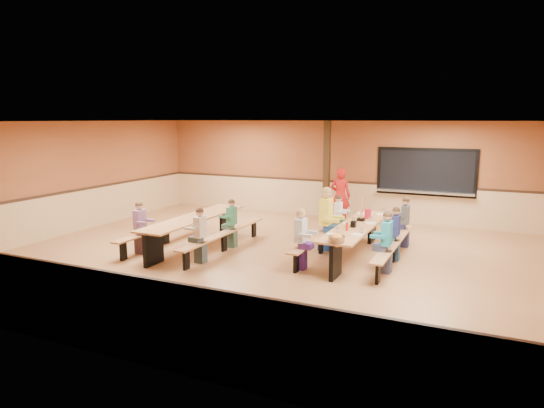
% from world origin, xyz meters
% --- Properties ---
extents(ground, '(12.00, 12.00, 0.00)m').
position_xyz_m(ground, '(0.00, 0.00, 0.00)').
color(ground, '#8F5B36').
rests_on(ground, ground).
extents(room_envelope, '(12.04, 10.04, 3.02)m').
position_xyz_m(room_envelope, '(0.00, 0.00, 0.69)').
color(room_envelope, brown).
rests_on(room_envelope, ground).
extents(kitchen_pass_through, '(2.78, 0.28, 1.38)m').
position_xyz_m(kitchen_pass_through, '(2.60, 4.96, 1.49)').
color(kitchen_pass_through, black).
rests_on(kitchen_pass_through, ground).
extents(structural_post, '(0.18, 0.18, 3.00)m').
position_xyz_m(structural_post, '(-0.20, 4.40, 1.50)').
color(structural_post, black).
rests_on(structural_post, ground).
extents(cafeteria_table_main, '(1.91, 3.70, 0.74)m').
position_xyz_m(cafeteria_table_main, '(1.69, 0.84, 0.53)').
color(cafeteria_table_main, '#B57948').
rests_on(cafeteria_table_main, ground).
extents(cafeteria_table_second, '(1.91, 3.70, 0.74)m').
position_xyz_m(cafeteria_table_second, '(-2.09, 0.06, 0.53)').
color(cafeteria_table_second, '#B57948').
rests_on(cafeteria_table_second, ground).
extents(seated_child_white_left, '(0.39, 0.32, 1.25)m').
position_xyz_m(seated_child_white_left, '(0.86, -0.48, 0.63)').
color(seated_child_white_left, silver).
rests_on(seated_child_white_left, ground).
extents(seated_adult_yellow, '(0.50, 0.41, 1.47)m').
position_xyz_m(seated_adult_yellow, '(0.86, 1.16, 0.73)').
color(seated_adult_yellow, yellow).
rests_on(seated_adult_yellow, ground).
extents(seated_child_grey_left, '(0.34, 0.28, 1.15)m').
position_xyz_m(seated_child_grey_left, '(0.86, 2.14, 0.57)').
color(seated_child_grey_left, white).
rests_on(seated_child_grey_left, ground).
extents(seated_child_teal_right, '(0.39, 0.32, 1.24)m').
position_xyz_m(seated_child_teal_right, '(2.51, 0.00, 0.62)').
color(seated_child_teal_right, teal).
rests_on(seated_child_teal_right, ground).
extents(seated_child_navy_right, '(0.35, 0.29, 1.17)m').
position_xyz_m(seated_child_navy_right, '(2.51, 0.96, 0.58)').
color(seated_child_navy_right, navy).
rests_on(seated_child_navy_right, ground).
extents(seated_child_char_right, '(0.36, 0.30, 1.19)m').
position_xyz_m(seated_child_char_right, '(2.51, 2.21, 0.60)').
color(seated_child_char_right, '#464B50').
rests_on(seated_child_char_right, ground).
extents(seated_child_purple_sec, '(0.36, 0.30, 1.20)m').
position_xyz_m(seated_child_purple_sec, '(-2.91, -0.90, 0.60)').
color(seated_child_purple_sec, slate).
rests_on(seated_child_purple_sec, ground).
extents(seated_child_green_sec, '(0.34, 0.28, 1.15)m').
position_xyz_m(seated_child_green_sec, '(-1.26, 0.44, 0.58)').
color(seated_child_green_sec, '#2F6E4C').
rests_on(seated_child_green_sec, ground).
extents(seated_child_tan_sec, '(0.36, 0.29, 1.19)m').
position_xyz_m(seated_child_tan_sec, '(-1.26, -0.94, 0.59)').
color(seated_child_tan_sec, beige).
rests_on(seated_child_tan_sec, ground).
extents(standing_woman, '(0.65, 0.47, 1.65)m').
position_xyz_m(standing_woman, '(0.32, 4.12, 0.82)').
color(standing_woman, red).
rests_on(standing_woman, ground).
extents(punch_pitcher, '(0.16, 0.16, 0.22)m').
position_xyz_m(punch_pitcher, '(1.73, 1.66, 0.85)').
color(punch_pitcher, red).
rests_on(punch_pitcher, cafeteria_table_main).
extents(chip_bowl, '(0.32, 0.32, 0.15)m').
position_xyz_m(chip_bowl, '(1.72, -0.81, 0.81)').
color(chip_bowl, orange).
rests_on(chip_bowl, cafeteria_table_main).
extents(napkin_dispenser, '(0.10, 0.14, 0.13)m').
position_xyz_m(napkin_dispenser, '(1.67, 0.60, 0.80)').
color(napkin_dispenser, black).
rests_on(napkin_dispenser, cafeteria_table_main).
extents(condiment_mustard, '(0.06, 0.06, 0.17)m').
position_xyz_m(condiment_mustard, '(1.58, 0.49, 0.82)').
color(condiment_mustard, yellow).
rests_on(condiment_mustard, cafeteria_table_main).
extents(condiment_ketchup, '(0.06, 0.06, 0.17)m').
position_xyz_m(condiment_ketchup, '(1.63, 0.21, 0.82)').
color(condiment_ketchup, '#B2140F').
rests_on(condiment_ketchup, cafeteria_table_main).
extents(table_paddle, '(0.16, 0.16, 0.56)m').
position_xyz_m(table_paddle, '(1.66, 1.33, 0.88)').
color(table_paddle, black).
rests_on(table_paddle, cafeteria_table_main).
extents(place_settings, '(0.65, 3.30, 0.11)m').
position_xyz_m(place_settings, '(1.69, 0.84, 0.80)').
color(place_settings, beige).
rests_on(place_settings, cafeteria_table_main).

